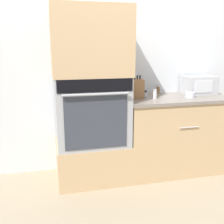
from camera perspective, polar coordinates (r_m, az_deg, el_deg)
name	(u,v)px	position (r m, az deg, el deg)	size (l,w,h in m)	color
ground_plane	(133,186)	(2.93, 4.57, -15.74)	(12.00, 12.00, 0.00)	gray
wall_back	(119,64)	(3.16, 1.47, 10.31)	(8.00, 0.05, 2.50)	silver
oven_cabinet_base	(92,160)	(3.02, -4.32, -10.29)	(0.78, 0.60, 0.43)	tan
wall_oven	(91,110)	(2.82, -4.52, 0.49)	(0.75, 0.64, 0.73)	#9EA0A5
oven_cabinet_upper	(90,42)	(2.75, -4.82, 14.93)	(0.78, 0.60, 0.68)	tan
counter_unit	(175,133)	(3.23, 13.57, -4.55)	(1.25, 0.63, 0.89)	tan
microwave	(199,85)	(3.39, 18.41, 5.65)	(0.37, 0.28, 0.22)	#B2B5BA
knife_block	(137,89)	(2.93, 5.48, 5.07)	(0.12, 0.14, 0.26)	olive
bowl	(190,95)	(3.11, 16.63, 3.63)	(0.11, 0.11, 0.06)	silver
condiment_jar_near	(145,94)	(3.03, 7.14, 3.95)	(0.06, 0.06, 0.07)	silver
condiment_jar_mid	(125,91)	(3.13, 2.90, 4.67)	(0.05, 0.05, 0.11)	brown
condiment_jar_far	(158,89)	(3.26, 10.00, 4.89)	(0.04, 0.04, 0.11)	brown
condiment_jar_back	(154,94)	(2.96, 9.21, 3.92)	(0.06, 0.06, 0.10)	silver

